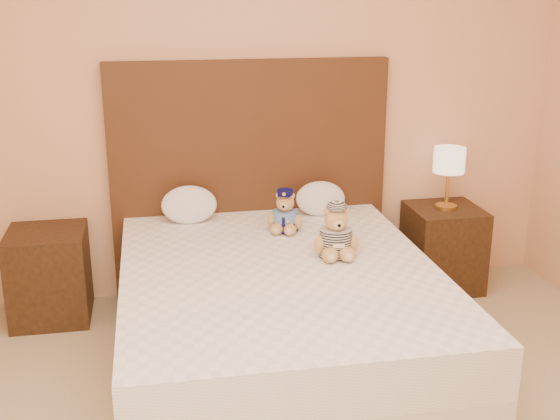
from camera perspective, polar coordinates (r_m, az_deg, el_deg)
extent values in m
cube|color=#E6AA7D|center=(4.39, -2.62, 10.23)|extent=(4.00, 0.04, 2.70)
cube|color=white|center=(3.76, -0.03, -10.35)|extent=(1.60, 2.00, 0.30)
cube|color=white|center=(3.64, -0.03, -6.52)|extent=(1.60, 2.00, 0.25)
cube|color=#452614|center=(4.47, -2.44, 2.52)|extent=(1.75, 0.08, 1.50)
cube|color=#3A2612|center=(4.43, -18.22, -5.04)|extent=(0.45, 0.45, 0.55)
cube|color=#3A2612|center=(4.76, 13.09, -2.99)|extent=(0.45, 0.45, 0.55)
cylinder|color=gold|center=(4.67, 13.33, 0.29)|extent=(0.14, 0.14, 0.02)
cylinder|color=gold|center=(4.64, 13.44, 1.82)|extent=(0.02, 0.02, 0.26)
cylinder|color=beige|center=(4.59, 13.60, 3.98)|extent=(0.20, 0.20, 0.16)
ellipsoid|color=white|center=(4.28, -7.40, 0.57)|extent=(0.34, 0.22, 0.24)
ellipsoid|color=white|center=(4.40, 3.31, 1.07)|extent=(0.32, 0.20, 0.22)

